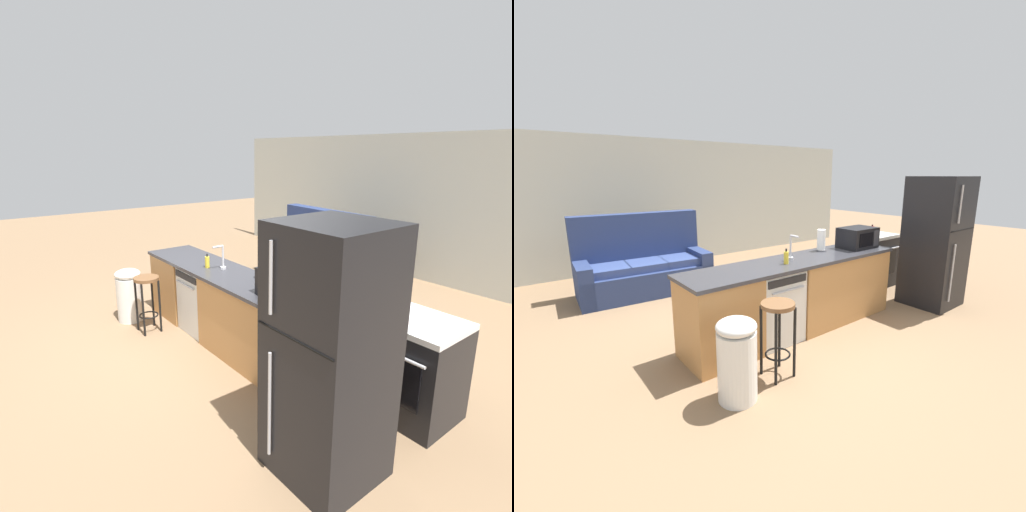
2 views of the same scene
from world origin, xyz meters
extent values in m
plane|color=#896B4C|center=(0.00, 0.00, 0.00)|extent=(24.00, 24.00, 0.00)
cube|color=beige|center=(0.30, 4.20, 1.30)|extent=(10.00, 0.06, 2.60)
cube|color=#B77F47|center=(-0.93, 0.00, 0.43)|extent=(0.75, 0.62, 0.86)
cube|color=#B77F47|center=(0.83, 0.00, 0.43)|extent=(1.55, 0.62, 0.86)
cube|color=#333338|center=(0.15, 0.00, 0.88)|extent=(2.94, 0.66, 0.04)
cube|color=#49331C|center=(0.15, 0.00, 0.04)|extent=(2.86, 0.56, 0.08)
cube|color=silver|center=(-0.25, 0.00, 0.42)|extent=(0.58, 0.58, 0.84)
cube|color=black|center=(-0.25, -0.30, 0.78)|extent=(0.52, 0.01, 0.08)
cylinder|color=#B2B2B7|center=(-0.25, -0.31, 0.68)|extent=(0.44, 0.02, 0.02)
cube|color=black|center=(2.35, 0.55, 0.42)|extent=(0.76, 0.64, 0.85)
cube|color=black|center=(2.35, 0.22, 0.47)|extent=(0.53, 0.01, 0.43)
cylinder|color=silver|center=(2.35, 0.20, 0.70)|extent=(0.61, 0.03, 0.03)
cube|color=white|center=(2.35, 0.55, 0.88)|extent=(0.76, 0.64, 0.05)
torus|color=black|center=(2.18, 0.42, 0.89)|extent=(0.16, 0.16, 0.01)
torus|color=black|center=(2.52, 0.42, 0.89)|extent=(0.16, 0.16, 0.01)
torus|color=black|center=(2.18, 0.68, 0.89)|extent=(0.16, 0.16, 0.01)
torus|color=black|center=(2.52, 0.68, 0.89)|extent=(0.16, 0.16, 0.01)
cube|color=black|center=(2.35, -0.55, 0.93)|extent=(0.72, 0.70, 1.86)
cylinder|color=#B2B2B7|center=(2.15, -0.92, 1.51)|extent=(0.02, 0.02, 0.50)
cylinder|color=#B2B2B7|center=(2.15, -0.92, 0.58)|extent=(0.02, 0.02, 0.81)
cube|color=black|center=(2.35, -0.90, 1.15)|extent=(0.68, 0.01, 0.01)
cube|color=black|center=(1.26, 0.00, 1.04)|extent=(0.50, 0.36, 0.28)
cube|color=black|center=(1.22, -0.18, 1.04)|extent=(0.27, 0.01, 0.18)
cube|color=#2D2D33|center=(1.43, -0.18, 1.04)|extent=(0.11, 0.01, 0.21)
cylinder|color=silver|center=(0.08, 0.05, 0.92)|extent=(0.07, 0.07, 0.03)
cylinder|color=silver|center=(0.08, 0.05, 1.06)|extent=(0.02, 0.02, 0.26)
cylinder|color=silver|center=(0.08, -0.02, 1.19)|extent=(0.02, 0.14, 0.02)
cylinder|color=#4C4C51|center=(0.73, 0.17, 0.91)|extent=(0.14, 0.14, 0.01)
cylinder|color=white|center=(0.73, 0.17, 1.05)|extent=(0.11, 0.11, 0.27)
cylinder|color=yellow|center=(-0.09, -0.07, 0.97)|extent=(0.06, 0.06, 0.14)
cylinder|color=black|center=(-0.09, -0.07, 1.06)|extent=(0.02, 0.02, 0.04)
sphere|color=red|center=(2.18, 0.42, 0.99)|extent=(0.17, 0.17, 0.17)
sphere|color=black|center=(2.18, 0.42, 1.08)|extent=(0.03, 0.03, 0.03)
cone|color=red|center=(2.26, 0.42, 1.00)|extent=(0.08, 0.04, 0.06)
cylinder|color=brown|center=(-0.67, -0.64, 0.72)|extent=(0.32, 0.32, 0.04)
cylinder|color=black|center=(-0.78, -0.75, 0.35)|extent=(0.03, 0.03, 0.70)
cylinder|color=black|center=(-0.55, -0.75, 0.35)|extent=(0.03, 0.03, 0.70)
cylinder|color=black|center=(-0.78, -0.53, 0.35)|extent=(0.03, 0.03, 0.70)
cylinder|color=black|center=(-0.55, -0.53, 0.35)|extent=(0.03, 0.03, 0.70)
torus|color=black|center=(-0.67, -0.64, 0.22)|extent=(0.25, 0.25, 0.02)
cylinder|color=white|center=(-1.16, -0.70, 0.31)|extent=(0.34, 0.34, 0.62)
ellipsoid|color=white|center=(-1.16, -0.70, 0.67)|extent=(0.35, 0.35, 0.14)
cube|color=navy|center=(-0.85, 2.53, 0.21)|extent=(2.05, 1.03, 0.42)
cube|color=navy|center=(-0.83, 2.86, 0.64)|extent=(2.01, 0.37, 1.27)
cube|color=navy|center=(-1.75, 2.59, 0.31)|extent=(0.26, 0.91, 0.62)
cube|color=navy|center=(0.04, 2.47, 0.31)|extent=(0.26, 0.91, 0.62)
cube|color=#35477D|center=(-1.41, 2.52, 0.48)|extent=(0.60, 0.66, 0.12)
cube|color=#35477D|center=(-0.86, 2.48, 0.48)|extent=(0.60, 0.66, 0.12)
cube|color=#35477D|center=(-0.31, 2.45, 0.48)|extent=(0.60, 0.66, 0.12)
camera|label=1|loc=(4.02, -2.47, 2.30)|focal=28.00mm
camera|label=2|loc=(-2.53, -2.92, 1.88)|focal=24.00mm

